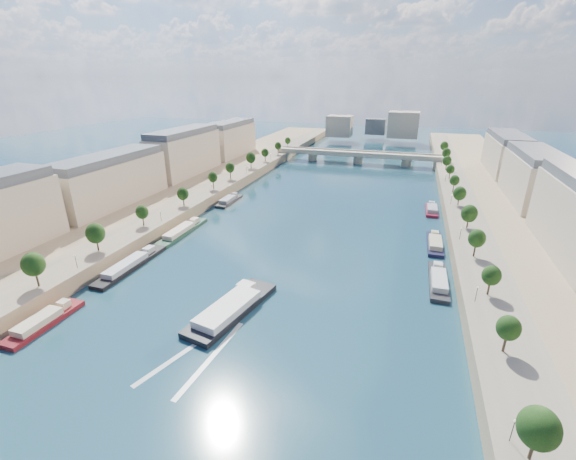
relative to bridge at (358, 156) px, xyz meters
The scene contains 17 objects.
ground 121.02m from the bridge, 90.00° to the right, with size 700.00×700.00×0.00m, color #0D2B3A.
quay_left 140.75m from the bridge, 120.77° to the right, with size 44.00×520.00×5.00m, color #9E8460.
quay_right 140.75m from the bridge, 59.23° to the right, with size 44.00×520.00×5.00m, color #9E8460.
pave_left 133.68m from the bridge, 115.24° to the right, with size 14.00×520.00×0.10m, color gray.
pave_right 133.68m from the bridge, 64.76° to the right, with size 14.00×520.00×0.10m, color gray.
trees_left 131.13m from the bridge, 114.82° to the right, with size 4.80×268.80×8.26m.
trees_right 123.92m from the bridge, 63.62° to the right, with size 4.80×268.80×8.26m.
lamps_left 141.08m from the bridge, 111.85° to the right, with size 0.36×200.36×4.28m.
lamps_right 127.28m from the bridge, 65.63° to the right, with size 0.36×200.36×4.28m.
buildings_left 138.62m from the bridge, 127.97° to the right, with size 16.00×226.00×23.20m.
buildings_right 138.62m from the bridge, 52.03° to the right, with size 16.00×226.00×23.20m.
skyline 99.12m from the bridge, 88.15° to the left, with size 79.00×42.00×22.00m.
bridge is the anchor object (origin of this frame).
tour_barge 191.04m from the bridge, 91.48° to the right, with size 14.15×30.55×4.00m.
wake 207.62m from the bridge, 91.36° to the right, with size 12.74×26.01×0.04m.
moored_barges_left 184.36m from the bridge, 104.29° to the right, with size 5.00×157.06×3.60m.
moored_barges_right 164.45m from the bridge, 73.93° to the right, with size 5.00×162.77×3.60m.
Camera 1 is at (33.64, -44.43, 55.44)m, focal length 24.00 mm.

